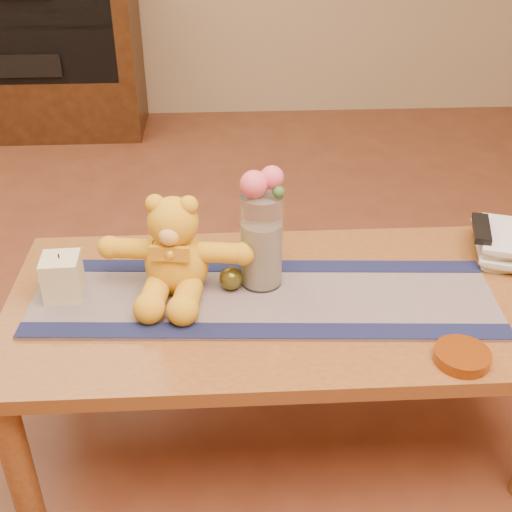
{
  "coord_description": "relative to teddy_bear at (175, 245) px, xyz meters",
  "views": [
    {
      "loc": [
        -0.13,
        -1.39,
        1.44
      ],
      "look_at": [
        -0.05,
        0.0,
        0.58
      ],
      "focal_mm": 45.67,
      "sensor_mm": 36.0,
      "label": 1
    }
  ],
  "objects": [
    {
      "name": "floor",
      "position": [
        0.25,
        -0.05,
        -0.59
      ],
      "size": [
        5.5,
        5.5,
        0.0
      ],
      "primitive_type": "plane",
      "color": "#5C2B1A",
      "rests_on": "ground"
    },
    {
      "name": "coffee_table_top",
      "position": [
        0.25,
        -0.05,
        -0.16
      ],
      "size": [
        1.4,
        0.7,
        0.04
      ],
      "primitive_type": "cube",
      "color": "brown",
      "rests_on": "floor"
    },
    {
      "name": "table_leg_fl",
      "position": [
        -0.39,
        -0.34,
        -0.38
      ],
      "size": [
        0.07,
        0.07,
        0.41
      ],
      "primitive_type": "cylinder",
      "color": "brown",
      "rests_on": "floor"
    },
    {
      "name": "table_leg_bl",
      "position": [
        -0.39,
        0.24,
        -0.38
      ],
      "size": [
        0.07,
        0.07,
        0.41
      ],
      "primitive_type": "cylinder",
      "color": "brown",
      "rests_on": "floor"
    },
    {
      "name": "table_leg_br",
      "position": [
        0.89,
        0.24,
        -0.38
      ],
      "size": [
        0.07,
        0.07,
        0.41
      ],
      "primitive_type": "cylinder",
      "color": "brown",
      "rests_on": "floor"
    },
    {
      "name": "persian_runner",
      "position": [
        0.23,
        -0.06,
        -0.13
      ],
      "size": [
        1.22,
        0.42,
        0.01
      ],
      "primitive_type": "cube",
      "rotation": [
        0.0,
        0.0,
        -0.06
      ],
      "color": "#171B41",
      "rests_on": "coffee_table_top"
    },
    {
      "name": "runner_border_near",
      "position": [
        0.22,
        -0.2,
        -0.13
      ],
      "size": [
        1.2,
        0.13,
        0.0
      ],
      "primitive_type": "cube",
      "rotation": [
        0.0,
        0.0,
        -0.06
      ],
      "color": "#13183A",
      "rests_on": "persian_runner"
    },
    {
      "name": "runner_border_far",
      "position": [
        0.23,
        0.09,
        -0.13
      ],
      "size": [
        1.2,
        0.13,
        0.0
      ],
      "primitive_type": "cube",
      "rotation": [
        0.0,
        0.0,
        -0.06
      ],
      "color": "#13183A",
      "rests_on": "persian_runner"
    },
    {
      "name": "teddy_bear",
      "position": [
        0.0,
        0.0,
        0.0
      ],
      "size": [
        0.42,
        0.36,
        0.26
      ],
      "primitive_type": null,
      "rotation": [
        0.0,
        0.0,
        -0.15
      ],
      "color": "gold",
      "rests_on": "persian_runner"
    },
    {
      "name": "pillar_candle",
      "position": [
        -0.29,
        -0.02,
        -0.07
      ],
      "size": [
        0.1,
        0.1,
        0.11
      ],
      "primitive_type": "cube",
      "rotation": [
        0.0,
        0.0,
        0.04
      ],
      "color": "beige",
      "rests_on": "persian_runner"
    },
    {
      "name": "candle_wick",
      "position": [
        -0.29,
        -0.02,
        -0.01
      ],
      "size": [
        0.0,
        0.0,
        0.01
      ],
      "primitive_type": "cylinder",
      "rotation": [
        0.0,
        0.0,
        0.04
      ],
      "color": "black",
      "rests_on": "pillar_candle"
    },
    {
      "name": "glass_vase",
      "position": [
        0.22,
        0.01,
        0.0
      ],
      "size": [
        0.11,
        0.11,
        0.26
      ],
      "primitive_type": "cylinder",
      "color": "silver",
      "rests_on": "persian_runner"
    },
    {
      "name": "potpourri_fill",
      "position": [
        0.22,
        0.01,
        -0.04
      ],
      "size": [
        0.09,
        0.09,
        0.18
      ],
      "primitive_type": "cylinder",
      "color": "beige",
      "rests_on": "glass_vase"
    },
    {
      "name": "rose_left",
      "position": [
        0.2,
        0.0,
        0.17
      ],
      "size": [
        0.07,
        0.07,
        0.07
      ],
      "primitive_type": "sphere",
      "color": "#EA5267",
      "rests_on": "glass_vase"
    },
    {
      "name": "rose_right",
      "position": [
        0.25,
        0.02,
        0.18
      ],
      "size": [
        0.06,
        0.06,
        0.06
      ],
      "primitive_type": "sphere",
      "color": "#EA5267",
      "rests_on": "glass_vase"
    },
    {
      "name": "blue_flower_back",
      "position": [
        0.23,
        0.05,
        0.16
      ],
      "size": [
        0.04,
        0.04,
        0.04
      ],
      "primitive_type": "sphere",
      "color": "#5165AF",
      "rests_on": "glass_vase"
    },
    {
      "name": "blue_flower_side",
      "position": [
        0.19,
        0.03,
        0.15
      ],
      "size": [
        0.04,
        0.04,
        0.04
      ],
      "primitive_type": "sphere",
      "color": "#5165AF",
      "rests_on": "glass_vase"
    },
    {
      "name": "leaf_sprig",
      "position": [
        0.26,
        -0.01,
        0.15
      ],
      "size": [
        0.03,
        0.03,
        0.03
      ],
      "primitive_type": "sphere",
      "color": "#33662D",
      "rests_on": "glass_vase"
    },
    {
      "name": "bronze_ball",
      "position": [
        0.14,
        -0.01,
        -0.1
      ],
      "size": [
        0.08,
        0.08,
        0.06
      ],
      "primitive_type": "sphere",
      "rotation": [
        0.0,
        0.0,
        0.25
      ],
      "color": "#534F1B",
      "rests_on": "persian_runner"
    },
    {
      "name": "book_bottom",
      "position": [
        0.86,
        0.14,
        -0.13
      ],
      "size": [
        0.21,
        0.25,
        0.02
      ],
      "primitive_type": "imported",
      "rotation": [
        0.0,
        0.0,
        -0.23
      ],
      "color": "beige",
      "rests_on": "coffee_table_top"
    },
    {
      "name": "book_lower",
      "position": [
        0.86,
        0.14,
        -0.11
      ],
      "size": [
        0.23,
        0.27,
        0.02
      ],
      "primitive_type": "imported",
      "rotation": [
        0.0,
        0.0,
        -0.37
      ],
      "color": "beige",
      "rests_on": "book_bottom"
    },
    {
      "name": "book_upper",
      "position": [
        0.85,
        0.15,
        -0.09
      ],
      "size": [
        0.2,
        0.25,
        0.02
      ],
      "primitive_type": "imported",
      "rotation": [
        0.0,
        0.0,
        -0.18
      ],
      "color": "beige",
      "rests_on": "book_lower"
    },
    {
      "name": "book_top",
      "position": [
        0.86,
        0.14,
        -0.07
      ],
      "size": [
        0.23,
        0.27,
        0.02
      ],
      "primitive_type": "imported",
      "rotation": [
        0.0,
        0.0,
        -0.33
      ],
      "color": "beige",
      "rests_on": "book_upper"
    },
    {
      "name": "tv_remote",
      "position": [
        0.86,
        0.13,
        -0.05
      ],
      "size": [
        0.09,
        0.17,
        0.02
      ],
      "primitive_type": "cube",
      "rotation": [
        0.0,
        0.0,
        -0.28
      ],
      "color": "black",
      "rests_on": "book_top"
    },
    {
      "name": "amber_dish",
      "position": [
        0.66,
        -0.33,
        -0.12
      ],
      "size": [
        0.14,
        0.14,
        0.03
      ],
      "primitive_type": "cylinder",
      "rotation": [
        0.0,
        0.0,
        -0.1
      ],
      "color": "#BF5914",
      "rests_on": "coffee_table_top"
    },
    {
      "name": "media_cabinet",
      "position": [
        -0.95,
        2.43,
        -0.04
      ],
      "size": [
        1.2,
        0.5,
        1.1
      ],
      "primitive_type": "cube",
      "color": "black",
      "rests_on": "floor"
    },
    {
      "name": "cabinet_cavity",
      "position": [
        -0.95,
        2.19,
        0.07
      ],
      "size": [
        1.02,
        0.03,
        0.61
      ],
      "primitive_type": "cube",
      "color": "black",
      "rests_on": "media_cabinet"
    },
    {
      "name": "cabinet_shelf",
      "position": [
        -0.95,
        2.28,
        0.07
      ],
      "size": [
        1.02,
        0.2,
        0.02
      ],
      "primitive_type": "cube",
      "color": "black",
      "rests_on": "media_cabinet"
    },
    {
      "name": "stereo_lower",
      "position": [
        -0.95,
        2.3,
        -0.12
      ],
      "size": [
        0.42,
        0.28,
        0.12
      ],
      "primitive_type": "cube",
      "color": "black",
      "rests_on": "media_cabinet"
    }
  ]
}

